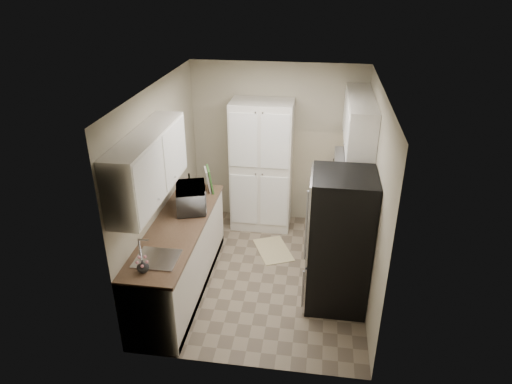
{
  "coord_description": "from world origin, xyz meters",
  "views": [
    {
      "loc": [
        0.62,
        -4.97,
        3.71
      ],
      "look_at": [
        -0.12,
        0.15,
        1.14
      ],
      "focal_mm": 32.0,
      "sensor_mm": 36.0,
      "label": 1
    }
  ],
  "objects_px": {
    "wine_bottle": "(190,185)",
    "toaster_oven": "(343,171)",
    "pantry_cabinet": "(262,166)",
    "microwave": "(191,198)",
    "refrigerator": "(339,242)",
    "electric_range": "(339,233)"
  },
  "relations": [
    {
      "from": "wine_bottle",
      "to": "toaster_oven",
      "type": "xyz_separation_m",
      "value": [
        2.06,
        0.86,
        -0.04
      ]
    },
    {
      "from": "pantry_cabinet",
      "to": "microwave",
      "type": "distance_m",
      "value": 1.49
    },
    {
      "from": "pantry_cabinet",
      "to": "toaster_oven",
      "type": "distance_m",
      "value": 1.21
    },
    {
      "from": "refrigerator",
      "to": "microwave",
      "type": "height_order",
      "value": "refrigerator"
    },
    {
      "from": "refrigerator",
      "to": "electric_range",
      "type": "bearing_deg",
      "value": 87.52
    },
    {
      "from": "pantry_cabinet",
      "to": "wine_bottle",
      "type": "xyz_separation_m",
      "value": [
        -0.86,
        -0.93,
        0.06
      ]
    },
    {
      "from": "pantry_cabinet",
      "to": "microwave",
      "type": "bearing_deg",
      "value": -119.21
    },
    {
      "from": "wine_bottle",
      "to": "toaster_oven",
      "type": "bearing_deg",
      "value": 22.7
    },
    {
      "from": "pantry_cabinet",
      "to": "electric_range",
      "type": "bearing_deg",
      "value": -38.22
    },
    {
      "from": "pantry_cabinet",
      "to": "wine_bottle",
      "type": "relative_size",
      "value": 7.0
    },
    {
      "from": "microwave",
      "to": "wine_bottle",
      "type": "height_order",
      "value": "microwave"
    },
    {
      "from": "electric_range",
      "to": "microwave",
      "type": "xyz_separation_m",
      "value": [
        -1.9,
        -0.38,
        0.59
      ]
    },
    {
      "from": "toaster_oven",
      "to": "pantry_cabinet",
      "type": "bearing_deg",
      "value": -158.54
    },
    {
      "from": "wine_bottle",
      "to": "pantry_cabinet",
      "type": "bearing_deg",
      "value": 47.3
    },
    {
      "from": "refrigerator",
      "to": "microwave",
      "type": "xyz_separation_m",
      "value": [
        -1.87,
        0.42,
        0.22
      ]
    },
    {
      "from": "refrigerator",
      "to": "pantry_cabinet",
      "type": "bearing_deg",
      "value": 123.46
    },
    {
      "from": "wine_bottle",
      "to": "refrigerator",
      "type": "bearing_deg",
      "value": -21.78
    },
    {
      "from": "microwave",
      "to": "pantry_cabinet",
      "type": "bearing_deg",
      "value": -46.2
    },
    {
      "from": "pantry_cabinet",
      "to": "refrigerator",
      "type": "distance_m",
      "value": 2.07
    },
    {
      "from": "pantry_cabinet",
      "to": "electric_range",
      "type": "relative_size",
      "value": 1.77
    },
    {
      "from": "wine_bottle",
      "to": "toaster_oven",
      "type": "height_order",
      "value": "wine_bottle"
    },
    {
      "from": "electric_range",
      "to": "microwave",
      "type": "height_order",
      "value": "microwave"
    }
  ]
}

